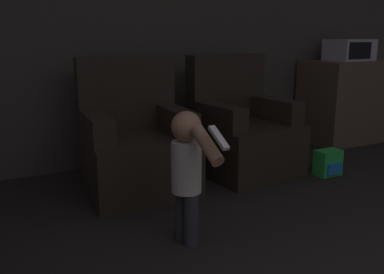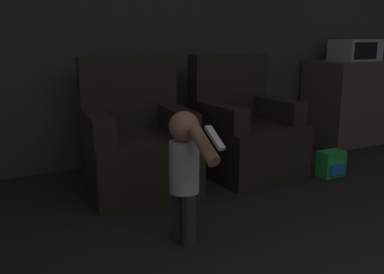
% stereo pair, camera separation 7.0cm
% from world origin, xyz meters
% --- Properties ---
extents(wall_back, '(8.40, 0.05, 2.60)m').
position_xyz_m(wall_back, '(0.00, 4.50, 1.30)').
color(wall_back, '#423D38').
rests_on(wall_back, ground_plane).
extents(armchair_left, '(0.87, 0.85, 1.05)m').
position_xyz_m(armchair_left, '(-0.26, 3.71, 0.36)').
color(armchair_left, black).
rests_on(armchair_left, ground_plane).
extents(armchair_right, '(0.85, 0.84, 1.05)m').
position_xyz_m(armchair_right, '(0.76, 3.71, 0.36)').
color(armchair_right, black).
rests_on(armchair_right, ground_plane).
extents(person_toddler, '(0.18, 0.56, 0.81)m').
position_xyz_m(person_toddler, '(-0.34, 2.71, 0.48)').
color(person_toddler, '#28282D').
rests_on(person_toddler, ground_plane).
extents(toy_backpack, '(0.23, 0.17, 0.23)m').
position_xyz_m(toy_backpack, '(1.37, 3.23, 0.11)').
color(toy_backpack, green).
rests_on(toy_backpack, ground_plane).
extents(kitchen_counter, '(1.07, 0.63, 0.94)m').
position_xyz_m(kitchen_counter, '(2.57, 4.11, 0.47)').
color(kitchen_counter, brown).
rests_on(kitchen_counter, ground_plane).
extents(microwave, '(0.49, 0.37, 0.24)m').
position_xyz_m(microwave, '(2.52, 4.11, 1.06)').
color(microwave, '#B7B7BC').
rests_on(microwave, kitchen_counter).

